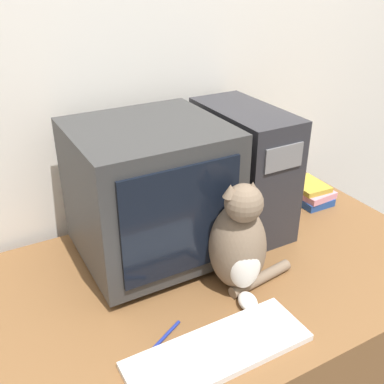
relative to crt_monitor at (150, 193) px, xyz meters
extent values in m
cube|color=silver|center=(0.15, 0.32, 0.28)|extent=(7.00, 0.05, 2.50)
cube|color=brown|center=(0.15, -0.18, -0.60)|extent=(1.45, 0.86, 0.74)
cube|color=#333333|center=(0.00, 0.00, -0.22)|extent=(0.31, 0.25, 0.02)
cube|color=#333333|center=(0.00, 0.00, 0.01)|extent=(0.44, 0.42, 0.42)
cube|color=black|center=(0.00, -0.21, 0.01)|extent=(0.35, 0.01, 0.33)
cube|color=#28282D|center=(0.37, 0.03, -0.01)|extent=(0.20, 0.41, 0.43)
cube|color=slate|center=(0.37, -0.18, 0.11)|extent=(0.14, 0.01, 0.08)
cube|color=silver|center=(-0.04, -0.46, -0.22)|extent=(0.47, 0.16, 0.02)
cube|color=silver|center=(-0.04, -0.46, -0.21)|extent=(0.42, 0.13, 0.00)
ellipsoid|color=#7A6651|center=(0.15, -0.26, -0.10)|extent=(0.21, 0.22, 0.26)
ellipsoid|color=white|center=(0.14, -0.32, -0.12)|extent=(0.10, 0.07, 0.14)
sphere|color=#7A6651|center=(0.14, -0.29, 0.06)|extent=(0.13, 0.13, 0.11)
cone|color=#7A6651|center=(0.11, -0.28, 0.10)|extent=(0.04, 0.04, 0.04)
cone|color=#7A6651|center=(0.17, -0.29, 0.10)|extent=(0.04, 0.04, 0.04)
ellipsoid|color=white|center=(0.13, -0.36, -0.21)|extent=(0.07, 0.09, 0.04)
cylinder|color=#7A6651|center=(0.22, -0.29, -0.21)|extent=(0.23, 0.06, 0.03)
cube|color=#234793|center=(0.70, 0.05, -0.21)|extent=(0.13, 0.20, 0.03)
cube|color=pink|center=(0.70, 0.04, -0.19)|extent=(0.14, 0.19, 0.03)
cube|color=gold|center=(0.70, 0.04, -0.16)|extent=(0.13, 0.16, 0.02)
cylinder|color=navy|center=(-0.13, -0.36, -0.22)|extent=(0.13, 0.07, 0.01)
camera|label=1|loc=(-0.48, -1.13, 0.64)|focal=42.00mm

